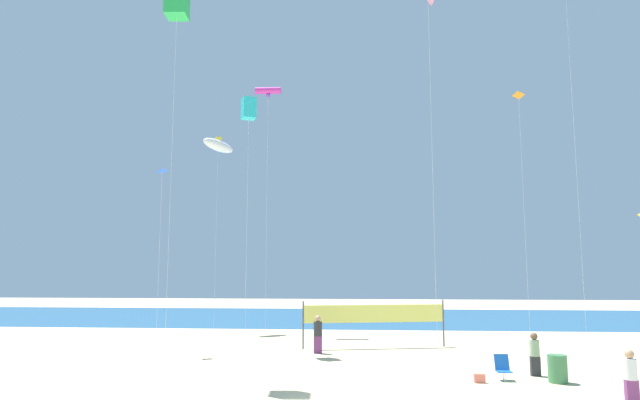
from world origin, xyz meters
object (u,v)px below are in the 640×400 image
Objects in this scene: kite_green_box at (177,1)px; kite_cyan_box at (249,109)px; trash_barrel at (558,369)px; beachgoer_charcoal_shirt at (318,333)px; beachgoer_white_shirt at (631,375)px; kite_white_inflatable at (218,146)px; kite_magenta_tube at (268,91)px; volleyball_net at (374,316)px; beachgoer_sage_shirt at (535,353)px; kite_blue_diamond at (162,174)px; beach_handbag at (479,378)px; kite_orange_diamond at (519,101)px; folding_beach_chair at (503,367)px.

kite_green_box is 7.26m from kite_cyan_box.
kite_cyan_box is (-12.92, 7.41, 12.08)m from trash_barrel.
beachgoer_white_shirt is (10.14, -9.40, -0.10)m from beachgoer_charcoal_shirt.
kite_white_inflatable reaches higher than kite_cyan_box.
kite_magenta_tube is 14.59m from kite_green_box.
trash_barrel is 19.18m from kite_cyan_box.
kite_magenta_tube reaches higher than kite_white_inflatable.
kite_cyan_box is 0.99× the size of kite_white_inflatable.
volleyball_net is (-7.38, 11.51, 0.77)m from beachgoer_white_shirt.
beachgoer_white_shirt is 21.08m from kite_cyan_box.
volleyball_net is at bearing 84.45° from beachgoer_sage_shirt.
kite_cyan_box is at bearing 108.31° from beachgoer_sage_shirt.
kite_blue_diamond is at bearing -111.92° from kite_magenta_tube.
beach_handbag is (-2.38, -1.44, -0.70)m from beachgoer_sage_shirt.
kite_magenta_tube is at bearing 130.72° from trash_barrel.
volleyball_net reaches higher than beachgoer_white_shirt.
trash_barrel is at bearing 4.69° from beach_handbag.
kite_magenta_tube is 1.79× the size of kite_blue_diamond.
kite_green_box is 19.25m from kite_orange_diamond.
kite_cyan_box is (-6.59, -0.91, 10.94)m from volleyball_net.
kite_blue_diamond is (-18.16, 9.35, 7.98)m from beachgoer_white_shirt.
kite_cyan_box is at bearing 151.20° from beachgoer_charcoal_shirt.
beach_handbag is (6.31, -6.44, -0.80)m from beachgoer_charcoal_shirt.
trash_barrel is 2.51× the size of beach_handbag.
kite_magenta_tube reaches higher than kite_blue_diamond.
kite_orange_diamond is (8.37, 1.92, 11.86)m from volleyball_net.
kite_cyan_box reaches higher than beachgoer_white_shirt.
kite_cyan_box is at bearing 16.61° from kite_blue_diamond.
kite_magenta_tube is 5.12m from kite_white_inflatable.
trash_barrel is at bearing -45.79° from beachgoer_charcoal_shirt.
beachgoer_charcoal_shirt reaches higher than beachgoer_sage_shirt.
kite_blue_diamond is at bearing -163.39° from kite_cyan_box.
beachgoer_charcoal_shirt is at bearing -160.11° from kite_orange_diamond.
kite_green_box reaches higher than beach_handbag.
beachgoer_charcoal_shirt is 10.02m from beachgoer_sage_shirt.
beachgoer_sage_shirt is at bearing -41.37° from beachgoer_charcoal_shirt.
beachgoer_white_shirt is 0.22× the size of volleyball_net.
beachgoer_white_shirt is 4.90m from beach_handbag.
kite_green_box is (-12.93, 0.63, 15.00)m from folding_beach_chair.
trash_barrel is at bearing -116.73° from beachgoer_sage_shirt.
kite_orange_diamond is at bearing -18.91° from kite_magenta_tube.
kite_white_inflatable reaches higher than trash_barrel.
beachgoer_sage_shirt reaches higher than folding_beach_chair.
kite_magenta_tube is (-11.53, 15.13, 15.79)m from folding_beach_chair.
beach_handbag is 17.75m from kite_cyan_box.
volleyball_net is (2.76, 2.11, 0.67)m from beachgoer_charcoal_shirt.
folding_beach_chair is at bearing -45.78° from kite_white_inflatable.
kite_white_inflatable is at bearing 163.45° from kite_orange_diamond.
beachgoer_charcoal_shirt is 1.12× the size of beachgoer_sage_shirt.
beachgoer_charcoal_shirt is at bearing -17.35° from kite_cyan_box.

